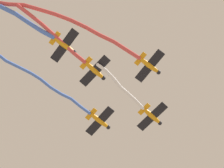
# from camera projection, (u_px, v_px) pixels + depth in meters

# --- Properties ---
(airplane_lead) EXTENTS (7.84, 5.85, 1.96)m
(airplane_lead) POSITION_uv_depth(u_px,v_px,m) (152.00, 116.00, 82.76)
(airplane_lead) COLOR orange
(smoke_trail_lead) EXTENTS (1.35, 14.46, 1.92)m
(smoke_trail_lead) POSITION_uv_depth(u_px,v_px,m) (121.00, 87.00, 79.68)
(smoke_trail_lead) COLOR white
(airplane_left_wing) EXTENTS (7.90, 5.93, 1.96)m
(airplane_left_wing) POSITION_uv_depth(u_px,v_px,m) (100.00, 121.00, 82.69)
(airplane_left_wing) COLOR orange
(smoke_trail_left_wing) EXTENTS (4.35, 23.23, 1.93)m
(smoke_trail_left_wing) POSITION_uv_depth(u_px,v_px,m) (45.00, 83.00, 79.11)
(smoke_trail_left_wing) COLOR #4C75DB
(airplane_right_wing) EXTENTS (7.94, 5.99, 1.96)m
(airplane_right_wing) POSITION_uv_depth(u_px,v_px,m) (149.00, 66.00, 79.20)
(airplane_right_wing) COLOR orange
(smoke_trail_right_wing) EXTENTS (14.63, 29.28, 3.38)m
(smoke_trail_right_wing) POSITION_uv_depth(u_px,v_px,m) (69.00, 24.00, 77.47)
(smoke_trail_right_wing) COLOR #DB4C4C
(airplane_slot) EXTENTS (7.85, 5.86, 1.96)m
(airplane_slot) POSITION_uv_depth(u_px,v_px,m) (95.00, 71.00, 79.04)
(airplane_slot) COLOR orange
(smoke_trail_slot) EXTENTS (2.81, 17.89, 2.90)m
(smoke_trail_slot) POSITION_uv_depth(u_px,v_px,m) (52.00, 34.00, 77.22)
(smoke_trail_slot) COLOR #DB4C4C
(airplane_trail) EXTENTS (7.94, 5.99, 1.96)m
(airplane_trail) POSITION_uv_depth(u_px,v_px,m) (64.00, 45.00, 77.84)
(airplane_trail) COLOR orange
(smoke_trail_trail) EXTENTS (7.80, 18.95, 2.81)m
(smoke_trail_trail) POSITION_uv_depth(u_px,v_px,m) (10.00, 13.00, 76.50)
(smoke_trail_trail) COLOR #4C75DB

